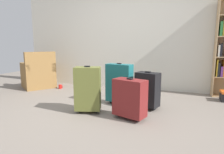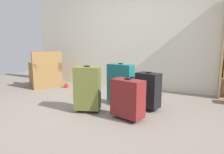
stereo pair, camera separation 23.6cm
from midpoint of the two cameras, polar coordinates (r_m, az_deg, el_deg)
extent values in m
plane|color=slate|center=(3.00, -2.41, -11.43)|extent=(10.06, 10.06, 0.00)
cube|color=beige|center=(4.79, 8.83, 12.12)|extent=(5.75, 0.10, 2.60)
cube|color=tan|center=(4.46, 31.00, 7.40)|extent=(0.02, 0.26, 2.03)
cube|color=gold|center=(4.46, 31.23, 2.02)|extent=(0.02, 0.17, 0.34)
cube|color=olive|center=(5.30, -17.63, -0.42)|extent=(0.98, 0.98, 0.40)
cube|color=tan|center=(5.26, -17.76, 2.16)|extent=(0.76, 0.75, 0.08)
cube|color=olive|center=(4.96, -17.14, 4.21)|extent=(0.51, 0.64, 0.50)
cube|color=olive|center=(5.33, -14.65, 3.15)|extent=(0.62, 0.49, 0.22)
cube|color=olive|center=(5.20, -21.02, 2.67)|extent=(0.62, 0.49, 0.22)
cylinder|color=red|center=(4.99, -11.97, -2.56)|extent=(0.08, 0.08, 0.10)
torus|color=red|center=(4.96, -11.49, -2.56)|extent=(0.06, 0.01, 0.06)
cube|color=maroon|center=(2.82, 6.98, -6.13)|extent=(0.52, 0.37, 0.53)
cube|color=black|center=(2.76, 7.09, -0.59)|extent=(0.09, 0.07, 0.02)
cylinder|color=black|center=(3.00, 4.26, -10.96)|extent=(0.06, 0.06, 0.05)
cylinder|color=black|center=(2.83, 9.63, -12.39)|extent=(0.06, 0.06, 0.05)
cube|color=brown|center=(3.10, -5.05, -3.27)|extent=(0.44, 0.34, 0.68)
cube|color=black|center=(3.04, -5.14, 3.15)|extent=(0.09, 0.07, 0.02)
cylinder|color=black|center=(3.23, -7.38, -9.50)|extent=(0.06, 0.06, 0.05)
cylinder|color=black|center=(3.17, -2.48, -9.77)|extent=(0.06, 0.06, 0.05)
cube|color=#19666B|center=(3.49, 4.42, -1.82)|extent=(0.50, 0.29, 0.68)
cube|color=black|center=(3.44, 4.50, 3.90)|extent=(0.08, 0.05, 0.02)
cylinder|color=black|center=(3.66, 2.13, -7.13)|extent=(0.06, 0.06, 0.05)
cylinder|color=black|center=(3.50, 6.66, -7.98)|extent=(0.06, 0.06, 0.05)
cube|color=black|center=(3.28, 12.53, -3.75)|extent=(0.43, 0.34, 0.57)
cube|color=black|center=(3.23, 12.72, 1.31)|extent=(0.09, 0.07, 0.02)
cylinder|color=black|center=(3.43, 10.44, -8.44)|extent=(0.06, 0.06, 0.05)
cylinder|color=black|center=(3.31, 14.32, -9.27)|extent=(0.06, 0.06, 0.05)
camera|label=1|loc=(0.12, -87.86, 0.36)|focal=31.30mm
camera|label=2|loc=(0.12, 92.14, -0.36)|focal=31.30mm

